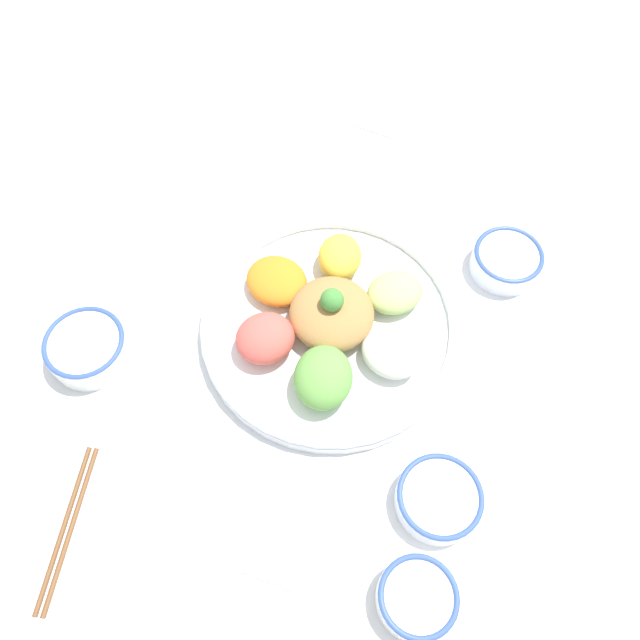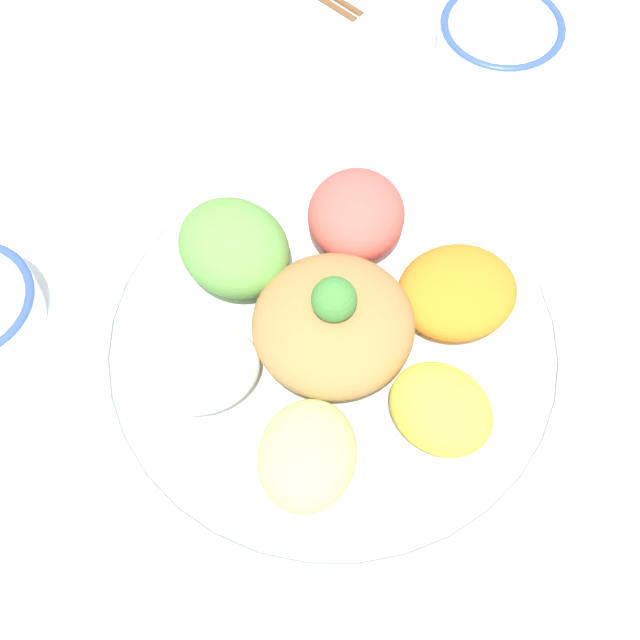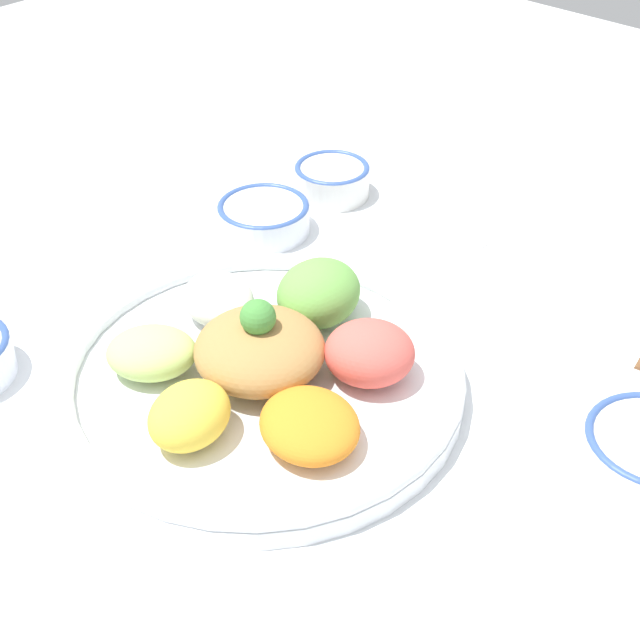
# 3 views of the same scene
# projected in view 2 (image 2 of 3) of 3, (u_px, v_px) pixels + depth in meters

# --- Properties ---
(ground_plane) EXTENTS (2.40, 2.40, 0.00)m
(ground_plane) POSITION_uv_depth(u_px,v_px,m) (372.00, 366.00, 0.70)
(ground_plane) COLOR white
(salad_platter) EXTENTS (0.38, 0.38, 0.10)m
(salad_platter) POSITION_uv_depth(u_px,v_px,m) (332.00, 334.00, 0.68)
(salad_platter) COLOR white
(salad_platter) RESTS_ON ground_plane
(sauce_bowl_dark) EXTENTS (0.12, 0.12, 0.05)m
(sauce_bowl_dark) POSITION_uv_depth(u_px,v_px,m) (499.00, 40.00, 0.83)
(sauce_bowl_dark) COLOR white
(sauce_bowl_dark) RESTS_ON ground_plane
(serving_spoon_main) EXTENTS (0.04, 0.14, 0.01)m
(serving_spoon_main) POSITION_uv_depth(u_px,v_px,m) (101.00, 86.00, 0.84)
(serving_spoon_main) COLOR white
(serving_spoon_main) RESTS_ON ground_plane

